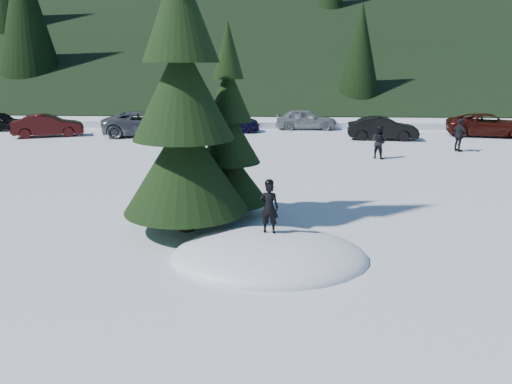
{
  "coord_description": "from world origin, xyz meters",
  "views": [
    {
      "loc": [
        0.19,
        -10.55,
        4.31
      ],
      "look_at": [
        -0.38,
        1.65,
        1.1
      ],
      "focal_mm": 35.0,
      "sensor_mm": 36.0,
      "label": 1
    }
  ],
  "objects_px": {
    "car_1": "(48,125)",
    "car_2": "(147,123)",
    "adult_0": "(379,142)",
    "adult_1": "(459,135)",
    "car_3": "(222,121)",
    "car_5": "(383,128)",
    "spruce_tall": "(183,103)",
    "spruce_short": "(229,143)",
    "car_6": "(489,125)",
    "car_4": "(306,119)",
    "child_skier": "(269,208)"
  },
  "relations": [
    {
      "from": "spruce_short",
      "to": "adult_1",
      "type": "xyz_separation_m",
      "value": [
        10.2,
        10.95,
        -1.29
      ]
    },
    {
      "from": "car_2",
      "to": "car_3",
      "type": "relative_size",
      "value": 1.11
    },
    {
      "from": "spruce_short",
      "to": "car_5",
      "type": "distance_m",
      "value": 16.42
    },
    {
      "from": "spruce_short",
      "to": "car_5",
      "type": "relative_size",
      "value": 1.38
    },
    {
      "from": "car_2",
      "to": "car_1",
      "type": "bearing_deg",
      "value": 82.28
    },
    {
      "from": "adult_0",
      "to": "adult_1",
      "type": "relative_size",
      "value": 0.93
    },
    {
      "from": "car_6",
      "to": "car_2",
      "type": "bearing_deg",
      "value": 103.83
    },
    {
      "from": "child_skier",
      "to": "car_3",
      "type": "xyz_separation_m",
      "value": [
        -3.39,
        20.41,
        -0.39
      ]
    },
    {
      "from": "car_6",
      "to": "car_4",
      "type": "bearing_deg",
      "value": 88.19
    },
    {
      "from": "child_skier",
      "to": "car_4",
      "type": "distance_m",
      "value": 21.81
    },
    {
      "from": "car_1",
      "to": "adult_1",
      "type": "bearing_deg",
      "value": -120.91
    },
    {
      "from": "adult_1",
      "to": "car_1",
      "type": "xyz_separation_m",
      "value": [
        -22.39,
        3.98,
        -0.16
      ]
    },
    {
      "from": "child_skier",
      "to": "car_5",
      "type": "relative_size",
      "value": 0.31
    },
    {
      "from": "car_1",
      "to": "spruce_tall",
      "type": "bearing_deg",
      "value": -166.42
    },
    {
      "from": "spruce_tall",
      "to": "car_1",
      "type": "bearing_deg",
      "value": 124.41
    },
    {
      "from": "car_3",
      "to": "car_1",
      "type": "bearing_deg",
      "value": 108.12
    },
    {
      "from": "car_5",
      "to": "car_1",
      "type": "bearing_deg",
      "value": 94.66
    },
    {
      "from": "spruce_tall",
      "to": "car_5",
      "type": "relative_size",
      "value": 2.21
    },
    {
      "from": "car_1",
      "to": "spruce_short",
      "type": "bearing_deg",
      "value": -161.61
    },
    {
      "from": "child_skier",
      "to": "car_4",
      "type": "xyz_separation_m",
      "value": [
        1.92,
        21.72,
        -0.41
      ]
    },
    {
      "from": "car_4",
      "to": "child_skier",
      "type": "bearing_deg",
      "value": 176.15
    },
    {
      "from": "spruce_short",
      "to": "adult_0",
      "type": "height_order",
      "value": "spruce_short"
    },
    {
      "from": "adult_1",
      "to": "car_6",
      "type": "bearing_deg",
      "value": -57.06
    },
    {
      "from": "car_1",
      "to": "car_2",
      "type": "distance_m",
      "value": 5.75
    },
    {
      "from": "spruce_tall",
      "to": "car_6",
      "type": "relative_size",
      "value": 1.8
    },
    {
      "from": "adult_1",
      "to": "car_2",
      "type": "height_order",
      "value": "adult_1"
    },
    {
      "from": "adult_0",
      "to": "car_4",
      "type": "relative_size",
      "value": 0.39
    },
    {
      "from": "child_skier",
      "to": "car_5",
      "type": "xyz_separation_m",
      "value": [
        6.05,
        17.5,
        -0.43
      ]
    },
    {
      "from": "spruce_short",
      "to": "adult_1",
      "type": "bearing_deg",
      "value": 47.03
    },
    {
      "from": "spruce_short",
      "to": "car_1",
      "type": "height_order",
      "value": "spruce_short"
    },
    {
      "from": "child_skier",
      "to": "car_6",
      "type": "bearing_deg",
      "value": -113.17
    },
    {
      "from": "car_4",
      "to": "car_3",
      "type": "bearing_deg",
      "value": 105.01
    },
    {
      "from": "child_skier",
      "to": "adult_0",
      "type": "relative_size",
      "value": 0.78
    },
    {
      "from": "spruce_tall",
      "to": "adult_0",
      "type": "height_order",
      "value": "spruce_tall"
    },
    {
      "from": "car_4",
      "to": "spruce_short",
      "type": "bearing_deg",
      "value": 171.88
    },
    {
      "from": "car_6",
      "to": "car_1",
      "type": "bearing_deg",
      "value": 104.95
    },
    {
      "from": "car_5",
      "to": "car_4",
      "type": "bearing_deg",
      "value": 49.82
    },
    {
      "from": "car_6",
      "to": "car_5",
      "type": "bearing_deg",
      "value": 115.78
    },
    {
      "from": "spruce_short",
      "to": "car_4",
      "type": "relative_size",
      "value": 1.37
    },
    {
      "from": "child_skier",
      "to": "car_1",
      "type": "relative_size",
      "value": 0.3
    },
    {
      "from": "spruce_short",
      "to": "car_4",
      "type": "xyz_separation_m",
      "value": [
        3.1,
        18.89,
        -1.43
      ]
    },
    {
      "from": "car_4",
      "to": "adult_0",
      "type": "bearing_deg",
      "value": -162.97
    },
    {
      "from": "car_3",
      "to": "car_5",
      "type": "relative_size",
      "value": 1.22
    },
    {
      "from": "child_skier",
      "to": "car_6",
      "type": "height_order",
      "value": "child_skier"
    },
    {
      "from": "car_4",
      "to": "car_6",
      "type": "bearing_deg",
      "value": -102.64
    },
    {
      "from": "child_skier",
      "to": "car_2",
      "type": "relative_size",
      "value": 0.23
    },
    {
      "from": "spruce_short",
      "to": "adult_1",
      "type": "distance_m",
      "value": 15.03
    },
    {
      "from": "spruce_tall",
      "to": "car_6",
      "type": "bearing_deg",
      "value": 50.14
    },
    {
      "from": "spruce_short",
      "to": "adult_0",
      "type": "relative_size",
      "value": 3.54
    },
    {
      "from": "car_1",
      "to": "car_5",
      "type": "distance_m",
      "value": 19.42
    }
  ]
}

